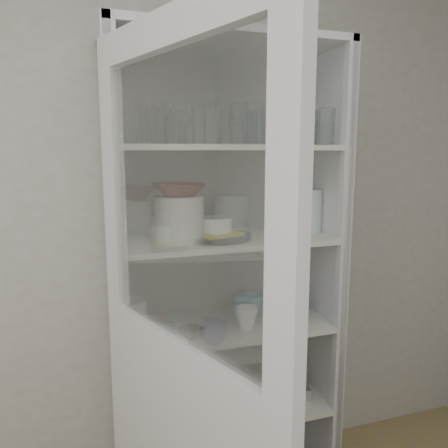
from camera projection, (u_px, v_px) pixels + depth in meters
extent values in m
cube|color=#B7B1A2|center=(170.00, 223.00, 2.08)|extent=(3.60, 0.02, 2.60)
cube|color=silver|center=(114.00, 293.00, 1.82)|extent=(0.03, 0.45, 2.10)
cube|color=silver|center=(319.00, 273.00, 2.12)|extent=(0.03, 0.45, 2.10)
cube|color=slate|center=(211.00, 271.00, 2.17)|extent=(1.00, 0.03, 2.10)
cube|color=silver|center=(224.00, 41.00, 1.80)|extent=(1.00, 0.45, 0.03)
cube|color=silver|center=(225.00, 406.00, 2.05)|extent=(0.94, 0.42, 0.02)
cube|color=silver|center=(225.00, 326.00, 1.99)|extent=(0.94, 0.42, 0.02)
cube|color=silver|center=(225.00, 240.00, 1.92)|extent=(0.94, 0.42, 0.02)
cube|color=silver|center=(225.00, 148.00, 1.86)|extent=(0.94, 0.42, 0.02)
cube|color=silver|center=(175.00, 26.00, 1.11)|extent=(0.35, 0.86, 0.10)
cube|color=silver|center=(114.00, 191.00, 1.50)|extent=(0.07, 0.10, 0.80)
cube|color=silver|center=(287.00, 219.00, 0.87)|extent=(0.07, 0.10, 0.80)
cube|color=silver|center=(178.00, 201.00, 1.18)|extent=(0.26, 0.68, 0.78)
cylinder|color=silver|center=(176.00, 124.00, 1.64)|extent=(0.08, 0.08, 0.15)
cylinder|color=silver|center=(186.00, 126.00, 1.68)|extent=(0.08, 0.08, 0.14)
cylinder|color=silver|center=(240.00, 126.00, 1.72)|extent=(0.07, 0.07, 0.15)
cylinder|color=silver|center=(212.00, 125.00, 1.71)|extent=(0.08, 0.08, 0.15)
cylinder|color=silver|center=(275.00, 126.00, 1.78)|extent=(0.09, 0.09, 0.15)
cylinder|color=silver|center=(309.00, 128.00, 1.85)|extent=(0.09, 0.09, 0.15)
cylinder|color=silver|center=(326.00, 127.00, 1.85)|extent=(0.10, 0.10, 0.16)
cylinder|color=silver|center=(165.00, 128.00, 1.80)|extent=(0.07, 0.07, 0.14)
cylinder|color=silver|center=(144.00, 125.00, 1.75)|extent=(0.10, 0.10, 0.15)
cylinder|color=silver|center=(164.00, 129.00, 1.78)|extent=(0.07, 0.07, 0.13)
cylinder|color=silver|center=(250.00, 129.00, 1.86)|extent=(0.07, 0.07, 0.14)
cylinder|color=silver|center=(259.00, 128.00, 1.90)|extent=(0.09, 0.09, 0.15)
cylinder|color=white|center=(179.00, 226.00, 1.83)|extent=(0.21, 0.21, 0.13)
cylinder|color=white|center=(172.00, 225.00, 1.96)|extent=(0.20, 0.20, 0.10)
cylinder|color=white|center=(179.00, 204.00, 1.82)|extent=(0.24, 0.24, 0.06)
imported|color=#571E13|center=(179.00, 190.00, 1.81)|extent=(0.22, 0.22, 0.05)
cylinder|color=silver|center=(216.00, 236.00, 1.90)|extent=(0.32, 0.32, 0.02)
cube|color=gold|center=(216.00, 233.00, 1.89)|extent=(0.23, 0.23, 0.01)
cylinder|color=white|center=(215.00, 224.00, 1.89)|extent=(0.17, 0.17, 0.06)
cylinder|color=silver|center=(306.00, 210.00, 2.05)|extent=(0.15, 0.15, 0.20)
imported|color=navy|center=(287.00, 308.00, 2.04)|extent=(0.14, 0.14, 0.10)
imported|color=#1C7684|center=(252.00, 304.00, 2.09)|extent=(0.11, 0.11, 0.10)
imported|color=white|center=(247.00, 318.00, 1.93)|extent=(0.13, 0.13, 0.10)
cylinder|color=#1C7684|center=(242.00, 310.00, 2.04)|extent=(0.08, 0.08, 0.08)
ellipsoid|color=#1C7684|center=(242.00, 300.00, 2.04)|extent=(0.08, 0.08, 0.02)
cylinder|color=#B4B4B4|center=(190.00, 332.00, 1.85)|extent=(0.09, 0.09, 0.04)
cylinder|color=white|center=(133.00, 317.00, 1.87)|extent=(0.13, 0.13, 0.15)
imported|color=white|center=(168.00, 406.00, 1.97)|extent=(0.31, 0.31, 0.08)
cube|color=#ACACAC|center=(288.00, 389.00, 2.13)|extent=(0.22, 0.19, 0.06)
cylinder|color=silver|center=(311.00, 128.00, 1.87)|extent=(0.08, 0.08, 0.15)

